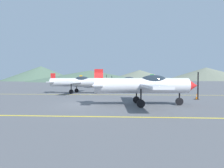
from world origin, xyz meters
TOP-DOWN VIEW (x-y plane):
  - ground_plane at (0.00, 0.00)m, footprint 400.00×400.00m
  - apron_line_near at (0.00, -4.55)m, footprint 80.00×0.16m
  - apron_line_far at (0.00, 8.89)m, footprint 80.00×0.16m
  - airplane_near at (4.18, -0.14)m, footprint 8.10×9.33m
  - airplane_mid at (-3.88, 11.00)m, footprint 8.10×9.32m
  - airplane_far at (4.17, 20.24)m, footprint 8.17×9.29m
  - airplane_back at (-4.11, 28.94)m, footprint 8.15×9.34m
  - car_sedan at (9.41, 28.07)m, footprint 3.09×4.65m
  - traffic_cone_front at (9.70, 4.16)m, footprint 0.36×0.36m
  - hill_left at (-62.08, 127.58)m, footprint 57.71×57.71m
  - hill_centerleft at (-20.74, 112.29)m, footprint 81.82×81.82m
  - hill_centerright at (17.51, 159.21)m, footprint 64.65×64.65m
  - hill_right at (75.95, 155.76)m, footprint 74.14×74.14m

SIDE VIEW (x-z plane):
  - ground_plane at x=0.00m, z-range 0.00..0.00m
  - apron_line_near at x=0.00m, z-range 0.00..0.01m
  - apron_line_far at x=0.00m, z-range 0.00..0.01m
  - traffic_cone_front at x=9.70m, z-range -0.01..0.58m
  - car_sedan at x=9.41m, z-range 0.03..1.65m
  - airplane_near at x=4.18m, z-range 0.18..2.97m
  - airplane_mid at x=-3.88m, z-range 0.18..2.97m
  - airplane_far at x=4.17m, z-range 0.18..2.97m
  - airplane_back at x=-4.11m, z-range 0.18..2.97m
  - hill_centerleft at x=-20.74m, z-range 0.00..7.38m
  - hill_centerright at x=17.51m, z-range 0.00..9.66m
  - hill_left at x=-62.08m, z-range 0.00..11.48m
  - hill_right at x=75.95m, z-range 0.00..11.65m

